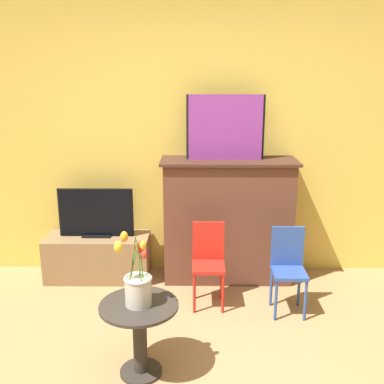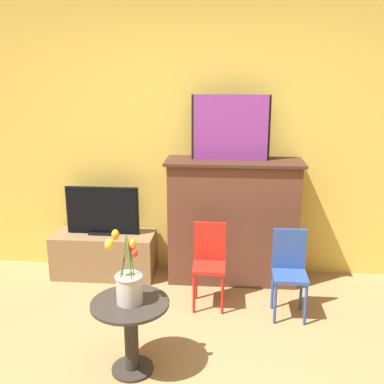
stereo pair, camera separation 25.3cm
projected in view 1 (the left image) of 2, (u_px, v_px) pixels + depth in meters
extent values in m
cube|color=#EAC651|center=(200.00, 136.00, 4.27)|extent=(8.00, 0.06, 2.70)
cube|color=brown|center=(228.00, 220.00, 4.24)|extent=(1.18, 0.41, 1.17)
cube|color=#43271C|center=(229.00, 161.00, 4.08)|extent=(1.24, 0.45, 0.02)
cube|color=black|center=(225.00, 127.00, 4.02)|extent=(0.70, 0.02, 0.58)
cube|color=purple|center=(225.00, 128.00, 4.01)|extent=(0.66, 0.02, 0.58)
cube|color=olive|center=(98.00, 257.00, 4.33)|extent=(0.98, 0.41, 0.42)
cube|color=black|center=(97.00, 235.00, 4.27)|extent=(0.27, 0.12, 0.02)
cube|color=black|center=(96.00, 212.00, 4.22)|extent=(0.70, 0.02, 0.47)
cube|color=black|center=(96.00, 213.00, 4.21)|extent=(0.67, 0.02, 0.44)
cylinder|color=red|center=(194.00, 294.00, 3.70)|extent=(0.02, 0.02, 0.34)
cylinder|color=red|center=(223.00, 294.00, 3.70)|extent=(0.02, 0.02, 0.34)
cylinder|color=red|center=(195.00, 281.00, 3.93)|extent=(0.02, 0.02, 0.34)
cylinder|color=red|center=(221.00, 281.00, 3.92)|extent=(0.02, 0.02, 0.34)
cube|color=red|center=(209.00, 267.00, 3.76)|extent=(0.27, 0.27, 0.03)
cube|color=red|center=(208.00, 241.00, 3.83)|extent=(0.27, 0.02, 0.34)
cylinder|color=#2D4C99|center=(276.00, 301.00, 3.58)|extent=(0.02, 0.02, 0.34)
cylinder|color=#2D4C99|center=(305.00, 301.00, 3.58)|extent=(0.02, 0.02, 0.34)
cylinder|color=#2D4C99|center=(271.00, 287.00, 3.81)|extent=(0.02, 0.02, 0.34)
cylinder|color=#2D4C99|center=(299.00, 287.00, 3.81)|extent=(0.02, 0.02, 0.34)
cube|color=#2D4C99|center=(289.00, 273.00, 3.65)|extent=(0.27, 0.27, 0.03)
cube|color=#2D4C99|center=(287.00, 246.00, 3.72)|extent=(0.27, 0.02, 0.34)
cylinder|color=#332D28|center=(141.00, 371.00, 3.00)|extent=(0.28, 0.28, 0.02)
cylinder|color=#332D28|center=(140.00, 340.00, 2.94)|extent=(0.09, 0.09, 0.49)
cylinder|color=#332D28|center=(139.00, 306.00, 2.87)|extent=(0.51, 0.51, 0.02)
cylinder|color=beige|center=(138.00, 291.00, 2.84)|extent=(0.17, 0.17, 0.18)
torus|color=beige|center=(138.00, 278.00, 2.82)|extent=(0.18, 0.18, 0.02)
cylinder|color=#477A2D|center=(139.00, 267.00, 2.83)|extent=(0.01, 0.02, 0.25)
ellipsoid|color=red|center=(140.00, 247.00, 2.81)|extent=(0.06, 0.06, 0.08)
cylinder|color=#477A2D|center=(133.00, 262.00, 2.79)|extent=(0.05, 0.01, 0.34)
ellipsoid|color=orange|center=(124.00, 237.00, 2.75)|extent=(0.05, 0.05, 0.07)
cylinder|color=#477A2D|center=(139.00, 266.00, 2.77)|extent=(0.04, 0.06, 0.32)
ellipsoid|color=orange|center=(143.00, 245.00, 2.68)|extent=(0.04, 0.04, 0.06)
cylinder|color=#477A2D|center=(133.00, 266.00, 2.79)|extent=(0.09, 0.04, 0.29)
ellipsoid|color=gold|center=(119.00, 247.00, 2.72)|extent=(0.06, 0.06, 0.08)
cylinder|color=#477A2D|center=(142.00, 271.00, 2.80)|extent=(0.02, 0.01, 0.23)
ellipsoid|color=red|center=(144.00, 255.00, 2.77)|extent=(0.04, 0.04, 0.05)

